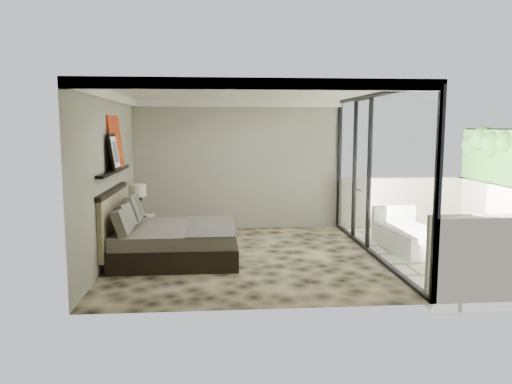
{
  "coord_description": "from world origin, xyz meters",
  "views": [
    {
      "loc": [
        -0.49,
        -8.37,
        2.23
      ],
      "look_at": [
        0.23,
        0.4,
        1.08
      ],
      "focal_mm": 35.0,
      "sensor_mm": 36.0,
      "label": 1
    }
  ],
  "objects": [
    {
      "name": "picture_ledge",
      "position": [
        -2.18,
        0.1,
        1.5
      ],
      "size": [
        0.12,
        2.2,
        0.05
      ],
      "primitive_type": "cube",
      "color": "black",
      "rests_on": "left_wall"
    },
    {
      "name": "terrace_slab",
      "position": [
        3.75,
        0.0,
        -0.06
      ],
      "size": [
        3.0,
        5.0,
        0.12
      ],
      "primitive_type": "cube",
      "color": "beige",
      "rests_on": "ground"
    },
    {
      "name": "ceiling",
      "position": [
        0.0,
        0.0,
        2.79
      ],
      "size": [
        4.5,
        5.0,
        0.02
      ],
      "primitive_type": "cube",
      "color": "silver",
      "rests_on": "back_wall"
    },
    {
      "name": "left_wall",
      "position": [
        -2.24,
        0.0,
        1.4
      ],
      "size": [
        0.02,
        5.0,
        2.8
      ],
      "primitive_type": "cube",
      "color": "gray",
      "rests_on": "floor"
    },
    {
      "name": "floor",
      "position": [
        0.0,
        0.0,
        0.0
      ],
      "size": [
        5.0,
        5.0,
        0.0
      ],
      "primitive_type": "plane",
      "color": "black",
      "rests_on": "ground"
    },
    {
      "name": "bed",
      "position": [
        -1.27,
        0.0,
        0.34
      ],
      "size": [
        2.09,
        2.03,
        1.16
      ],
      "color": "black",
      "rests_on": "floor"
    },
    {
      "name": "glass_wall",
      "position": [
        2.25,
        0.0,
        1.4
      ],
      "size": [
        0.08,
        5.0,
        2.8
      ],
      "primitive_type": "cube",
      "color": "white",
      "rests_on": "floor"
    },
    {
      "name": "abstract_canvas",
      "position": [
        -2.19,
        0.39,
        1.97
      ],
      "size": [
        0.13,
        0.9,
        0.9
      ],
      "primitive_type": "cube",
      "rotation": [
        0.0,
        -0.1,
        0.0
      ],
      "color": "#B6520F",
      "rests_on": "picture_ledge"
    },
    {
      "name": "table_lamp",
      "position": [
        -2.0,
        1.31,
        0.91
      ],
      "size": [
        0.34,
        0.34,
        0.62
      ],
      "color": "black",
      "rests_on": "nightstand"
    },
    {
      "name": "lounger",
      "position": [
        3.07,
        0.33,
        0.21
      ],
      "size": [
        0.99,
        1.8,
        0.68
      ],
      "rotation": [
        0.0,
        0.0,
        0.07
      ],
      "color": "silver",
      "rests_on": "terrace_slab"
    },
    {
      "name": "ottoman",
      "position": [
        4.17,
        0.83,
        0.25
      ],
      "size": [
        0.61,
        0.61,
        0.49
      ],
      "primitive_type": "cube",
      "rotation": [
        0.0,
        0.0,
        -0.27
      ],
      "color": "silver",
      "rests_on": "terrace_slab"
    },
    {
      "name": "back_wall",
      "position": [
        0.0,
        2.49,
        1.4
      ],
      "size": [
        4.5,
        0.02,
        2.8
      ],
      "primitive_type": "cube",
      "color": "gray",
      "rests_on": "floor"
    },
    {
      "name": "framed_print",
      "position": [
        -2.14,
        -0.05,
        1.82
      ],
      "size": [
        0.11,
        0.5,
        0.6
      ],
      "primitive_type": "cube",
      "rotation": [
        0.0,
        -0.14,
        0.0
      ],
      "color": "black",
      "rests_on": "picture_ledge"
    },
    {
      "name": "nightstand",
      "position": [
        -1.98,
        1.27,
        0.28
      ],
      "size": [
        0.68,
        0.68,
        0.56
      ],
      "primitive_type": "cube",
      "rotation": [
        0.0,
        0.0,
        -0.25
      ],
      "color": "black",
      "rests_on": "floor"
    }
  ]
}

